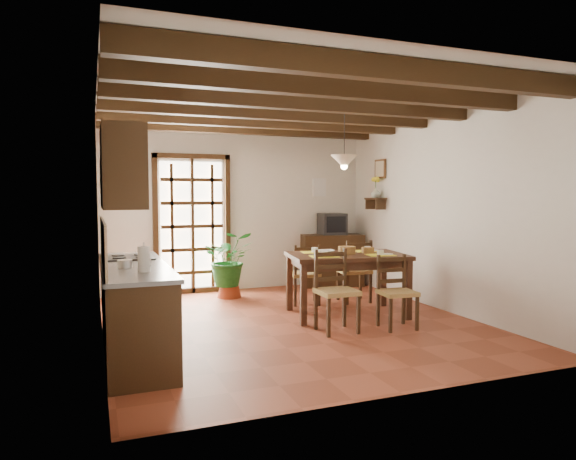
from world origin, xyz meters
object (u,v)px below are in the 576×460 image
chair_near_right (397,306)px  potted_plant (229,261)px  sideboard (332,260)px  pendant_lamp (344,160)px  chair_far_right (354,282)px  crt_tv (332,224)px  kitchen_counter (134,308)px  chair_far_left (305,285)px  dining_table (347,262)px  chair_near_left (336,306)px

chair_near_right → potted_plant: size_ratio=0.39×
sideboard → pendant_lamp: (-0.79, -1.98, 1.62)m
chair_far_right → sideboard: chair_far_right is taller
crt_tv → pendant_lamp: pendant_lamp is taller
kitchen_counter → sideboard: (3.59, 2.83, -0.02)m
kitchen_counter → chair_far_left: 3.00m
dining_table → potted_plant: bearing=133.8°
sideboard → potted_plant: (-1.97, -0.37, 0.11)m
sideboard → potted_plant: 2.01m
chair_far_right → potted_plant: 1.98m
kitchen_counter → crt_tv: bearing=38.1°
sideboard → pendant_lamp: bearing=-101.2°
chair_far_right → chair_near_left: bearing=59.1°
kitchen_counter → sideboard: size_ratio=2.10×
chair_near_right → sideboard: (0.54, 2.92, 0.18)m
kitchen_counter → pendant_lamp: size_ratio=2.66×
chair_far_right → kitchen_counter: bearing=28.2°
chair_far_left → chair_far_right: bearing=-177.3°
potted_plant → chair_near_left: bearing=-74.4°
chair_far_right → pendant_lamp: size_ratio=1.12×
dining_table → chair_near_left: 0.97m
pendant_lamp → sideboard: bearing=68.3°
pendant_lamp → potted_plant: bearing=126.2°
crt_tv → potted_plant: bearing=-164.5°
dining_table → crt_tv: crt_tv is taller
chair_far_right → dining_table: bearing=59.1°
chair_far_right → sideboard: (0.29, 1.37, 0.16)m
kitchen_counter → chair_far_left: kitchen_counter is taller
chair_near_left → pendant_lamp: bearing=58.5°
chair_near_left → chair_far_left: chair_near_left is taller
chair_far_right → crt_tv: bearing=-97.3°
chair_far_left → chair_far_right: (0.75, -0.12, 0.02)m
kitchen_counter → dining_table: size_ratio=1.35×
chair_far_left → chair_near_left: bearing=92.7°
chair_near_left → crt_tv: crt_tv is taller
chair_far_left → pendant_lamp: (0.25, -0.73, 1.80)m
chair_near_left → chair_far_left: size_ratio=1.08×
kitchen_counter → potted_plant: bearing=56.6°
crt_tv → potted_plant: 2.07m
chair_near_right → sideboard: bearing=84.4°
chair_far_right → crt_tv: crt_tv is taller
crt_tv → pendant_lamp: (-0.79, -1.98, 0.98)m
pendant_lamp → chair_near_right: bearing=-75.0°
sideboard → crt_tv: bearing=-79.5°
chair_near_left → pendant_lamp: size_ratio=1.14×
sideboard → chair_near_right: bearing=-90.0°
chair_near_right → dining_table: bearing=111.6°
dining_table → chair_near_right: (0.25, -0.83, -0.45)m
kitchen_counter → potted_plant: size_ratio=1.00×
dining_table → potted_plant: 2.09m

